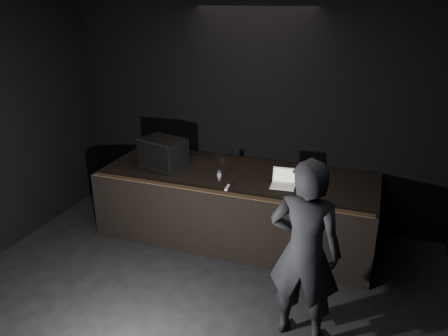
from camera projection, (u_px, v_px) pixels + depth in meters
room_walls at (134, 176)px, 3.61m from camera, size 6.10×7.10×3.52m
stage_riser at (237, 205)px, 6.56m from camera, size 4.00×1.50×1.00m
riser_lip at (220, 193)px, 5.75m from camera, size 3.92×0.10×0.01m
stage_monitor at (163, 153)px, 6.61m from camera, size 0.75×0.63×0.43m
cable at (190, 154)px, 7.18m from camera, size 0.87×0.21×0.02m
laptop at (284, 181)px, 5.98m from camera, size 0.35×0.32×0.22m
beer_can at (219, 175)px, 6.15m from camera, size 0.06×0.06×0.15m
plastic_cup at (222, 161)px, 6.74m from camera, size 0.08×0.08×0.10m
wii_remote at (227, 188)px, 5.88m from camera, size 0.05×0.17×0.03m
person at (305, 252)px, 4.39m from camera, size 0.76×0.52×2.02m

